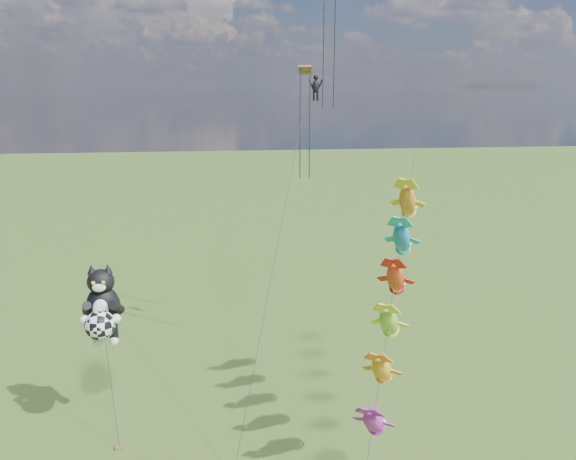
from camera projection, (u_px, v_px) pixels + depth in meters
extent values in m
cube|color=brown|center=(119.00, 447.00, 30.64)|extent=(0.40, 0.30, 0.22)
cylinder|color=black|center=(112.00, 390.00, 31.15)|extent=(0.87, 2.65, 5.53)
ellipsoid|color=black|center=(104.00, 309.00, 31.58)|extent=(2.31, 2.06, 2.82)
ellipsoid|color=black|center=(101.00, 282.00, 31.07)|extent=(1.82, 1.72, 1.43)
cone|color=black|center=(91.00, 269.00, 30.84)|extent=(0.61, 0.61, 0.53)
cone|color=black|center=(108.00, 268.00, 30.94)|extent=(0.61, 0.61, 0.53)
ellipsoid|color=white|center=(99.00, 287.00, 30.56)|extent=(0.82, 0.56, 0.51)
ellipsoid|color=white|center=(101.00, 309.00, 30.87)|extent=(0.94, 0.57, 1.16)
sphere|color=gold|center=(93.00, 283.00, 30.39)|extent=(0.21, 0.21, 0.21)
sphere|color=gold|center=(103.00, 283.00, 30.46)|extent=(0.21, 0.21, 0.21)
sphere|color=white|center=(85.00, 320.00, 30.64)|extent=(0.53, 0.53, 0.53)
sphere|color=white|center=(116.00, 319.00, 30.84)|extent=(0.53, 0.53, 0.53)
sphere|color=white|center=(98.00, 342.00, 31.87)|extent=(0.56, 0.56, 0.56)
sphere|color=white|center=(114.00, 341.00, 31.97)|extent=(0.56, 0.56, 0.56)
sphere|color=white|center=(100.00, 325.00, 30.54)|extent=(1.63, 1.63, 1.63)
cylinder|color=black|center=(388.00, 323.00, 28.01)|extent=(6.90, 14.28, 15.30)
ellipsoid|color=#D833B3|center=(373.00, 420.00, 25.66)|extent=(1.93, 2.71, 2.53)
ellipsoid|color=yellow|center=(381.00, 369.00, 26.86)|extent=(1.93, 2.71, 2.53)
ellipsoid|color=green|center=(389.00, 321.00, 28.05)|extent=(1.93, 2.71, 2.53)
ellipsoid|color=#E55919|center=(395.00, 278.00, 29.25)|extent=(1.93, 2.71, 2.53)
ellipsoid|color=blue|center=(402.00, 238.00, 30.45)|extent=(1.93, 2.71, 2.53)
ellipsoid|color=red|center=(407.00, 201.00, 31.65)|extent=(1.93, 2.71, 2.53)
cylinder|color=black|center=(289.00, 186.00, 32.91)|extent=(7.56, 15.36, 26.85)
cube|color=green|center=(305.00, 70.00, 36.47)|extent=(1.04, 0.93, 0.58)
cylinder|color=black|center=(300.00, 127.00, 37.34)|extent=(0.08, 0.08, 7.32)
cylinder|color=black|center=(310.00, 127.00, 37.41)|extent=(0.08, 0.08, 7.32)
cylinder|color=black|center=(324.00, 41.00, 38.51)|extent=(0.08, 0.08, 9.46)
cylinder|color=black|center=(335.00, 41.00, 38.60)|extent=(0.08, 0.08, 9.46)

